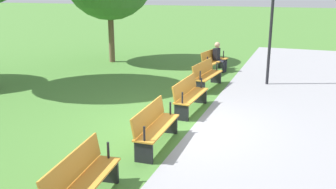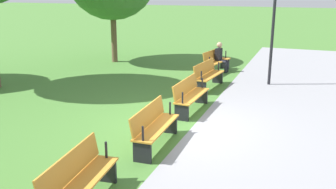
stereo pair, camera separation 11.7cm
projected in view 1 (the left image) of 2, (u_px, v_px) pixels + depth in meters
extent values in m
plane|color=#477A33|center=(178.00, 127.00, 9.27)|extent=(120.00, 120.00, 0.00)
cube|color=#939399|center=(321.00, 145.00, 8.19)|extent=(27.35, 5.90, 0.01)
cube|color=orange|center=(215.00, 61.00, 15.07)|extent=(1.82, 0.73, 0.04)
cube|color=orange|center=(211.00, 55.00, 15.10)|extent=(1.76, 0.40, 0.40)
cube|color=black|center=(223.00, 63.00, 15.83)|extent=(0.12, 0.38, 0.43)
cylinder|color=black|center=(223.00, 54.00, 15.71)|extent=(0.05, 0.05, 0.30)
cube|color=black|center=(207.00, 71.00, 14.45)|extent=(0.12, 0.38, 0.43)
cylinder|color=black|center=(207.00, 61.00, 14.33)|extent=(0.05, 0.05, 0.30)
cube|color=orange|center=(208.00, 75.00, 12.67)|extent=(1.81, 0.62, 0.04)
cube|color=orange|center=(203.00, 68.00, 12.69)|extent=(1.77, 0.28, 0.40)
cube|color=black|center=(216.00, 77.00, 13.45)|extent=(0.10, 0.38, 0.43)
cylinder|color=black|center=(217.00, 66.00, 13.33)|extent=(0.05, 0.05, 0.30)
cube|color=black|center=(199.00, 88.00, 12.02)|extent=(0.10, 0.38, 0.43)
cylinder|color=black|center=(200.00, 76.00, 11.90)|extent=(0.05, 0.05, 0.30)
cube|color=orange|center=(192.00, 96.00, 10.31)|extent=(1.78, 0.50, 0.04)
cube|color=orange|center=(185.00, 86.00, 10.31)|extent=(1.77, 0.16, 0.40)
cube|color=black|center=(200.00, 96.00, 11.11)|extent=(0.07, 0.38, 0.43)
cylinder|color=black|center=(201.00, 83.00, 10.99)|extent=(0.05, 0.05, 0.30)
cube|color=black|center=(181.00, 113.00, 9.64)|extent=(0.07, 0.38, 0.43)
cylinder|color=black|center=(182.00, 98.00, 9.52)|extent=(0.05, 0.05, 0.30)
cube|color=orange|center=(158.00, 127.00, 8.00)|extent=(1.78, 0.50, 0.04)
cube|color=orange|center=(149.00, 115.00, 7.99)|extent=(1.77, 0.16, 0.40)
cube|color=black|center=(170.00, 124.00, 8.82)|extent=(0.07, 0.38, 0.43)
cylinder|color=black|center=(170.00, 108.00, 8.70)|extent=(0.05, 0.05, 0.30)
cube|color=black|center=(144.00, 153.00, 7.31)|extent=(0.07, 0.38, 0.43)
cylinder|color=black|center=(144.00, 134.00, 7.19)|extent=(0.05, 0.05, 0.30)
cube|color=orange|center=(86.00, 182.00, 5.75)|extent=(1.81, 0.62, 0.04)
cube|color=orange|center=(73.00, 166.00, 5.73)|extent=(1.77, 0.28, 0.40)
cube|color=black|center=(108.00, 171.00, 6.58)|extent=(0.10, 0.38, 0.43)
cylinder|color=black|center=(108.00, 150.00, 6.47)|extent=(0.05, 0.05, 0.30)
cube|color=black|center=(216.00, 54.00, 15.14)|extent=(0.35, 0.25, 0.50)
sphere|color=tan|center=(217.00, 45.00, 15.02)|extent=(0.22, 0.22, 0.22)
cylinder|color=#23232D|center=(221.00, 61.00, 15.20)|extent=(0.19, 0.38, 0.13)
cylinder|color=#23232D|center=(225.00, 67.00, 15.18)|extent=(0.13, 0.13, 0.43)
cylinder|color=#23232D|center=(220.00, 62.00, 15.05)|extent=(0.19, 0.38, 0.13)
cylinder|color=#23232D|center=(224.00, 68.00, 15.03)|extent=(0.13, 0.13, 0.43)
cylinder|color=brown|center=(111.00, 33.00, 16.96)|extent=(0.25, 0.25, 2.60)
cylinder|color=black|center=(271.00, 28.00, 12.80)|extent=(0.10, 0.10, 3.92)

